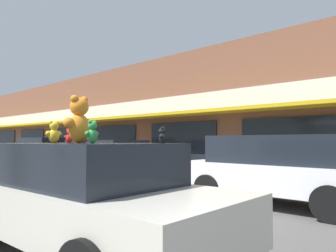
% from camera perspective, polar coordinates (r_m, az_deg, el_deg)
% --- Properties ---
extents(ground_plane, '(260.00, 260.00, 0.00)m').
position_cam_1_polar(ground_plane, '(7.08, -0.78, -15.33)').
color(ground_plane, '#514F4C').
extents(sidewalk_far, '(2.63, 90.00, 0.13)m').
position_cam_1_polar(sidewalk_far, '(11.25, 17.65, -10.10)').
color(sidewalk_far, slate).
rests_on(sidewalk_far, ground_plane).
extents(storefront_row, '(17.00, 40.37, 5.63)m').
position_cam_1_polar(storefront_row, '(25.89, 0.97, 0.22)').
color(storefront_row, brown).
rests_on(storefront_row, ground_plane).
extents(plush_art_car, '(2.16, 4.76, 1.53)m').
position_cam_1_polar(plush_art_car, '(4.75, -15.07, -11.49)').
color(plush_art_car, beige).
rests_on(plush_art_car, ground_plane).
extents(teddy_bear_giant, '(0.53, 0.35, 0.71)m').
position_cam_1_polar(teddy_bear_giant, '(5.04, -15.25, 0.99)').
color(teddy_bear_giant, orange).
rests_on(teddy_bear_giant, plush_art_car).
extents(teddy_bear_purple, '(0.21, 0.26, 0.35)m').
position_cam_1_polar(teddy_bear_purple, '(5.54, -14.41, -1.11)').
color(teddy_bear_purple, purple).
rests_on(teddy_bear_purple, plush_art_car).
extents(teddy_bear_black, '(0.16, 0.13, 0.22)m').
position_cam_1_polar(teddy_bear_black, '(4.32, -0.97, -1.63)').
color(teddy_bear_black, black).
rests_on(teddy_bear_black, plush_art_car).
extents(teddy_bear_yellow, '(0.28, 0.18, 0.37)m').
position_cam_1_polar(teddy_bear_yellow, '(5.79, -19.25, -1.00)').
color(teddy_bear_yellow, yellow).
rests_on(teddy_bear_yellow, plush_art_car).
extents(teddy_bear_red, '(0.16, 0.15, 0.23)m').
position_cam_1_polar(teddy_bear_red, '(5.48, -16.80, -1.66)').
color(teddy_bear_red, red).
rests_on(teddy_bear_red, plush_art_car).
extents(teddy_bear_green, '(0.25, 0.16, 0.33)m').
position_cam_1_polar(teddy_bear_green, '(4.77, -13.06, -1.03)').
color(teddy_bear_green, green).
rests_on(teddy_bear_green, plush_art_car).
extents(parked_car_far_left, '(2.03, 4.61, 1.69)m').
position_cam_1_polar(parked_car_far_left, '(8.37, 18.58, -6.87)').
color(parked_car_far_left, silver).
rests_on(parked_car_far_left, ground_plane).
extents(parked_car_far_center, '(2.07, 4.40, 1.58)m').
position_cam_1_polar(parked_car_far_center, '(12.82, -10.83, -5.57)').
color(parked_car_far_center, '#B7B7BC').
rests_on(parked_car_far_center, ground_plane).
extents(parked_car_far_right, '(2.00, 4.65, 1.70)m').
position_cam_1_polar(parked_car_far_right, '(16.98, -20.66, -4.65)').
color(parked_car_far_right, black).
rests_on(parked_car_far_right, ground_plane).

